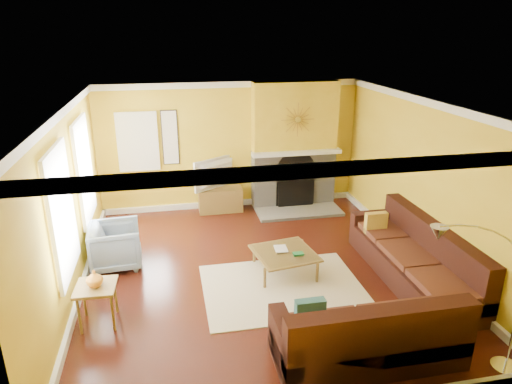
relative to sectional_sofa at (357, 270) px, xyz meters
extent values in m
cube|color=#4F1C10|center=(-1.25, 0.98, -0.46)|extent=(5.50, 6.00, 0.02)
cube|color=white|center=(-1.25, 0.98, 2.26)|extent=(5.50, 6.00, 0.02)
cube|color=gold|center=(-1.25, 3.99, 0.90)|extent=(5.50, 0.02, 2.70)
cube|color=gold|center=(-1.25, -2.03, 0.90)|extent=(5.50, 0.02, 2.70)
cube|color=gold|center=(-4.01, 0.98, 0.90)|extent=(0.02, 6.00, 2.70)
cube|color=gold|center=(1.51, 0.98, 0.90)|extent=(0.02, 6.00, 2.70)
cube|color=white|center=(-3.97, 2.28, 1.05)|extent=(0.06, 1.22, 1.72)
cube|color=white|center=(-3.97, 0.38, 1.05)|extent=(0.06, 1.22, 1.72)
cube|color=white|center=(-3.15, 3.94, 1.10)|extent=(0.82, 0.06, 1.22)
cube|color=white|center=(-2.50, 3.95, 1.15)|extent=(0.34, 0.04, 1.14)
cube|color=white|center=(0.10, 3.54, 0.80)|extent=(1.92, 0.22, 0.08)
cube|color=gray|center=(0.10, 3.23, -0.42)|extent=(1.80, 0.70, 0.06)
cube|color=beige|center=(-0.98, 0.43, -0.44)|extent=(2.40, 1.80, 0.02)
cube|color=brown|center=(-1.52, 3.71, -0.20)|extent=(0.93, 0.42, 0.51)
imported|color=black|center=(-1.52, 3.71, 0.39)|extent=(1.03, 0.75, 0.66)
cube|color=white|center=(-1.34, 3.75, -0.31)|extent=(0.29, 0.29, 0.29)
imported|color=gray|center=(-3.51, 1.65, -0.08)|extent=(0.87, 0.84, 0.74)
imported|color=orange|center=(-3.61, 0.08, 0.23)|extent=(0.26, 0.26, 0.23)
imported|color=white|center=(-0.98, 0.99, -0.07)|extent=(0.21, 0.28, 0.03)
camera|label=1|loc=(-2.57, -5.40, 3.30)|focal=32.00mm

